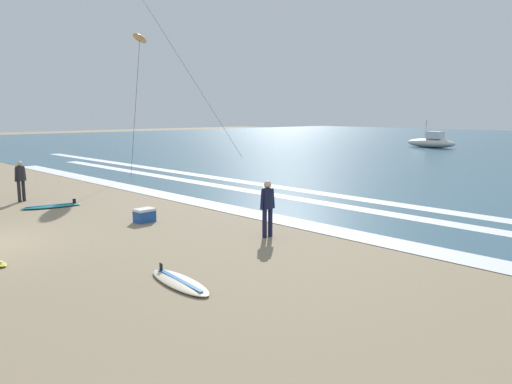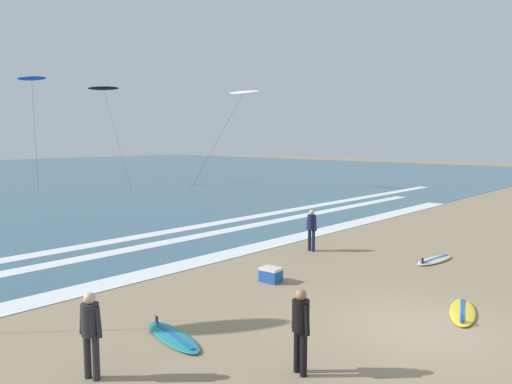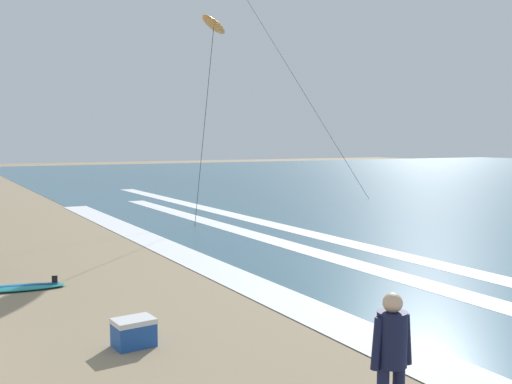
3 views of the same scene
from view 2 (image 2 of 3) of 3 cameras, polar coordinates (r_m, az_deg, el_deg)
name	(u,v)px [view 2 (image 2 of 3)]	position (r m, az deg, el deg)	size (l,w,h in m)	color
ground_plane	(419,328)	(12.09, 18.55, -14.88)	(160.00, 160.00, 0.00)	#937F60
wave_foam_shoreline	(204,260)	(17.45, -6.15, -7.95)	(40.94, 1.09, 0.01)	white
wave_foam_mid_break	(154,245)	(20.24, -11.85, -6.05)	(43.85, 0.81, 0.01)	white
wave_foam_outer_break	(136,237)	(21.88, -13.90, -5.17)	(59.65, 0.84, 0.01)	white
surfer_left_far	(301,324)	(9.18, 5.25, -15.10)	(0.32, 0.51, 1.60)	black
surfer_background_far	(91,328)	(9.44, -18.81, -14.80)	(0.32, 0.51, 1.60)	#232328
surfer_right_near	(312,226)	(18.72, 6.53, -4.02)	(0.32, 0.51, 1.60)	#141938
surfboard_right_spare	(173,337)	(11.09, -9.70, -16.35)	(1.00, 2.18, 0.25)	teal
surfboard_foreground_flat	(434,260)	(18.36, 20.17, -7.48)	(2.15, 0.81, 0.25)	beige
surfboard_left_pile	(462,312)	(13.35, 23.03, -12.81)	(2.18, 1.26, 0.25)	yellow
kite_black_low_near	(103,89)	(49.97, -17.45, 11.46)	(4.79, 11.39, 9.29)	black
kite_blue_high_right	(32,79)	(49.19, -24.81, 11.94)	(3.21, 7.01, 9.87)	blue
kite_white_mid_center	(244,93)	(42.27, -1.44, 11.57)	(5.05, 3.64, 8.42)	white
cooler_box	(271,275)	(14.84, 1.74, -9.65)	(0.50, 0.65, 0.44)	#1E4C9E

